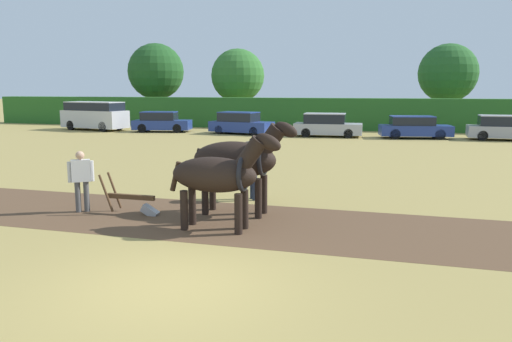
{
  "coord_description": "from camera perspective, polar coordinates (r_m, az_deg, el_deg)",
  "views": [
    {
      "loc": [
        3.45,
        -7.13,
        3.2
      ],
      "look_at": [
        0.08,
        5.04,
        1.1
      ],
      "focal_mm": 35.0,
      "sensor_mm": 36.0,
      "label": 1
    }
  ],
  "objects": [
    {
      "name": "tree_center_left",
      "position": [
        43.88,
        21.09,
        10.37
      ],
      "size": [
        4.71,
        4.71,
        6.76
      ],
      "color": "#4C3823",
      "rests_on": "ground"
    },
    {
      "name": "parked_car_right",
      "position": [
        34.72,
        26.47,
        4.39
      ],
      "size": [
        4.4,
        1.9,
        1.54
      ],
      "rotation": [
        0.0,
        0.0,
        -0.03
      ],
      "color": "#9E9EA8",
      "rests_on": "ground"
    },
    {
      "name": "ground_plane",
      "position": [
        8.55,
        -9.82,
        -12.7
      ],
      "size": [
        240.0,
        240.0,
        0.0
      ],
      "primitive_type": "plane",
      "color": "#998447"
    },
    {
      "name": "parked_van",
      "position": [
        40.6,
        -17.96,
        6.05
      ],
      "size": [
        5.54,
        2.94,
        2.17
      ],
      "rotation": [
        0.0,
        0.0,
        -0.19
      ],
      "color": "#BCBCC1",
      "rests_on": "ground"
    },
    {
      "name": "farmer_beside_team",
      "position": [
        14.35,
        -0.29,
        0.85
      ],
      "size": [
        0.45,
        0.59,
        1.78
      ],
      "rotation": [
        0.0,
        0.0,
        0.58
      ],
      "color": "#28334C",
      "rests_on": "ground"
    },
    {
      "name": "draft_horse_lead_left",
      "position": [
        11.26,
        -4.25,
        -0.44
      ],
      "size": [
        2.7,
        0.86,
        2.32
      ],
      "rotation": [
        0.0,
        0.0,
        -0.01
      ],
      "color": "black",
      "rests_on": "ground"
    },
    {
      "name": "tree_left",
      "position": [
        45.05,
        -2.1,
        10.82
      ],
      "size": [
        4.72,
        4.72,
        6.66
      ],
      "color": "brown",
      "rests_on": "ground"
    },
    {
      "name": "draft_horse_lead_right",
      "position": [
        12.61,
        -1.99,
        1.31
      ],
      "size": [
        2.85,
        0.98,
        2.48
      ],
      "rotation": [
        0.0,
        0.0,
        -0.01
      ],
      "color": "black",
      "rests_on": "ground"
    },
    {
      "name": "parked_car_center_right",
      "position": [
        33.85,
        17.63,
        4.77
      ],
      "size": [
        4.69,
        2.44,
        1.44
      ],
      "rotation": [
        0.0,
        0.0,
        0.16
      ],
      "color": "navy",
      "rests_on": "ground"
    },
    {
      "name": "parked_car_left",
      "position": [
        37.73,
        -10.77,
        5.51
      ],
      "size": [
        4.43,
        2.48,
        1.5
      ],
      "rotation": [
        0.0,
        0.0,
        0.19
      ],
      "color": "navy",
      "rests_on": "ground"
    },
    {
      "name": "tree_far_left",
      "position": [
        48.06,
        -11.36,
        11.07
      ],
      "size": [
        5.15,
        5.15,
        7.31
      ],
      "color": "#423323",
      "rests_on": "ground"
    },
    {
      "name": "plow",
      "position": [
        13.16,
        -13.61,
        -3.49
      ],
      "size": [
        1.56,
        0.46,
        1.13
      ],
      "rotation": [
        0.0,
        0.0,
        -0.01
      ],
      "color": "#4C331E",
      "rests_on": "ground"
    },
    {
      "name": "parked_car_center",
      "position": [
        33.76,
        8.12,
        5.17
      ],
      "size": [
        4.53,
        2.01,
        1.55
      ],
      "rotation": [
        0.0,
        0.0,
        0.04
      ],
      "color": "#A8A8B2",
      "rests_on": "ground"
    },
    {
      "name": "parked_car_center_left",
      "position": [
        35.38,
        -1.78,
        5.46
      ],
      "size": [
        4.65,
        2.55,
        1.55
      ],
      "rotation": [
        0.0,
        0.0,
        -0.18
      ],
      "color": "navy",
      "rests_on": "ground"
    },
    {
      "name": "hedgerow",
      "position": [
        39.53,
        10.53,
        6.42
      ],
      "size": [
        63.16,
        1.58,
        2.44
      ],
      "primitive_type": "cube",
      "color": "#286023",
      "rests_on": "ground"
    },
    {
      "name": "farmer_at_plow",
      "position": [
        13.7,
        -19.36,
        -0.66
      ],
      "size": [
        0.55,
        0.44,
        1.6
      ],
      "rotation": [
        0.0,
        0.0,
        -0.95
      ],
      "color": "#4C4C4C",
      "rests_on": "ground"
    },
    {
      "name": "plowed_furrow_strip",
      "position": [
        14.77,
        -23.01,
        -3.83
      ],
      "size": [
        34.73,
        3.91,
        0.01
      ],
      "primitive_type": "cube",
      "rotation": [
        0.0,
        0.0,
        -0.01
      ],
      "color": "brown",
      "rests_on": "ground"
    }
  ]
}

